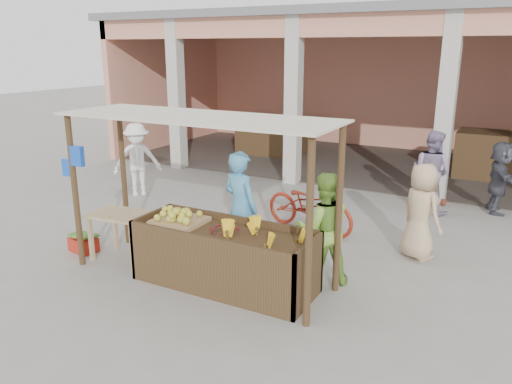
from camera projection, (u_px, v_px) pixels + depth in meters
The scene contains 19 objects.
ground at pixel (196, 277), 7.39m from camera, with size 60.00×60.00×0.00m, color gray.
market_building at pixel (375, 69), 14.16m from camera, with size 14.40×6.40×4.20m.
fruit_stall at pixel (224, 259), 7.05m from camera, with size 2.60×0.95×0.80m, color #4D371E.
stall_awning at pixel (193, 145), 6.89m from camera, with size 4.09×1.35×2.39m.
banana_heap at pixel (260, 233), 6.65m from camera, with size 1.00×0.54×0.18m, color yellow, non-canonical shape.
melon_tray at pixel (179, 217), 7.30m from camera, with size 0.72×0.62×0.19m.
berry_heap at pixel (224, 227), 6.94m from camera, with size 0.45×0.37×0.14m, color maroon.
side_table at pixel (122, 222), 7.85m from camera, with size 1.03×0.75×0.78m.
papaya_pile at pixel (121, 207), 7.78m from camera, with size 0.74×0.42×0.21m, color #539230, non-canonical shape.
red_crate at pixel (84, 244), 8.32m from camera, with size 0.45×0.32×0.23m, color #B52213.
plantain_bundle at pixel (83, 236), 8.28m from camera, with size 0.36×0.25×0.07m, color #4E8C33, non-canonical shape.
produce_sacks at pixel (435, 191), 10.69m from camera, with size 0.83×0.52×0.63m.
vendor_blue at pixel (241, 205), 7.66m from camera, with size 0.72×0.53×1.92m, color #52A2D4.
vendor_green at pixel (323, 226), 7.03m from camera, with size 0.83×0.48×1.72m, color #7DAF3C.
motorcycle at pixel (310, 204), 9.15m from camera, with size 1.94×0.67×1.01m, color maroon.
shopper_a at pixel (137, 157), 11.31m from camera, with size 1.15×0.57×1.79m, color white.
shopper_c at pixel (421, 207), 7.86m from camera, with size 0.83×0.54×1.73m, color tan.
shopper_d at pixel (500, 176), 10.10m from camera, with size 1.45×0.59×1.56m, color #43444F.
shopper_f at pixel (432, 168), 10.11m from camera, with size 0.91×0.52×1.86m, color #937FA6.
Camera 1 is at (3.97, -5.52, 3.28)m, focal length 35.00 mm.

